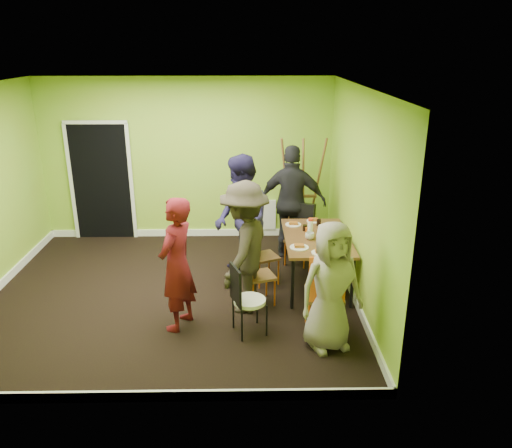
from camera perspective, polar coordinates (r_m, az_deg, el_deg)
The scene contains 28 objects.
ground at distance 7.14m, azimuth -9.42°, elevation -7.84°, with size 5.00×5.00×0.00m, color black.
room_walls at distance 6.79m, azimuth -10.03°, elevation -0.27°, with size 5.04×4.54×2.82m.
dining_table at distance 7.07m, azimuth 6.94°, elevation -1.82°, with size 0.90×1.50×0.75m.
chair_left_far at distance 7.14m, azimuth 0.44°, elevation -3.22°, with size 0.47×0.47×0.87m.
chair_left_near at distance 6.58m, azimuth -0.13°, elevation -5.37°, with size 0.45×0.45×0.86m.
chair_back_end at distance 7.90m, azimuth 5.22°, elevation 0.35°, with size 0.52×0.56×0.94m.
chair_front_end at distance 5.89m, azimuth 7.94°, elevation -7.50°, with size 0.46×0.47×1.07m.
chair_bentwood at distance 5.93m, azimuth -1.31°, elevation -8.29°, with size 0.45×0.44×0.89m.
easel at distance 8.36m, azimuth 5.25°, elevation 3.45°, with size 0.76×0.71×1.90m.
plate_near_left at distance 7.45m, azimuth 4.28°, elevation -0.06°, with size 0.24×0.24×0.01m, color white.
plate_near_right at distance 6.63m, azimuth 4.95°, elevation -2.67°, with size 0.25×0.25×0.01m, color white.
plate_far_back at distance 7.63m, azimuth 6.61°, elevation 0.34°, with size 0.21×0.21×0.01m, color white.
plate_far_front at distance 6.49m, azimuth 7.35°, elevation -3.27°, with size 0.23×0.23×0.01m, color white.
plate_wall_back at distance 7.23m, azimuth 9.08°, elevation -0.91°, with size 0.22×0.22×0.01m, color white.
plate_wall_front at distance 6.86m, azimuth 9.32°, elevation -2.08°, with size 0.26×0.26×0.01m, color white.
thermos at distance 7.00m, azimuth 6.22°, elevation -0.51°, with size 0.07×0.07×0.23m, color white.
blue_bottle at distance 6.76m, azimuth 9.67°, elevation -1.56°, with size 0.07×0.07×0.21m, color blue.
orange_bottle at distance 7.14m, azimuth 5.81°, elevation -0.72°, with size 0.04×0.04×0.08m, color #DD5E14.
glass_mid at distance 7.22m, azimuth 5.61°, elevation -0.44°, with size 0.06×0.06×0.09m, color black.
glass_back at distance 7.44m, azimuth 7.17°, elevation 0.17°, with size 0.06×0.06×0.10m, color black.
glass_front at distance 6.66m, azimuth 8.54°, elevation -2.38°, with size 0.07×0.07×0.09m, color black.
cup_a at distance 6.91m, azimuth 6.15°, elevation -1.36°, with size 0.12×0.12×0.10m, color white.
cup_b at distance 7.19m, azimuth 8.73°, elevation -0.70°, with size 0.09×0.09×0.09m, color white.
person_standing at distance 6.01m, azimuth -9.03°, elevation -4.59°, with size 0.60×0.40×1.66m, color #590F15.
person_left_far at distance 7.08m, azimuth -1.65°, elevation 0.42°, with size 0.91×0.71×1.87m, color #191535.
person_left_near at distance 6.32m, azimuth -1.30°, elevation -2.73°, with size 1.11×0.64×1.73m, color #2D271E.
person_back_end at distance 7.97m, azimuth 4.16°, elevation 2.49°, with size 1.07×0.45×1.83m, color black.
person_front_end at distance 5.63m, azimuth 8.55°, elevation -7.10°, with size 0.74×0.48×1.52m, color gray.
Camera 1 is at (1.05, -6.25, 3.30)m, focal length 35.00 mm.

